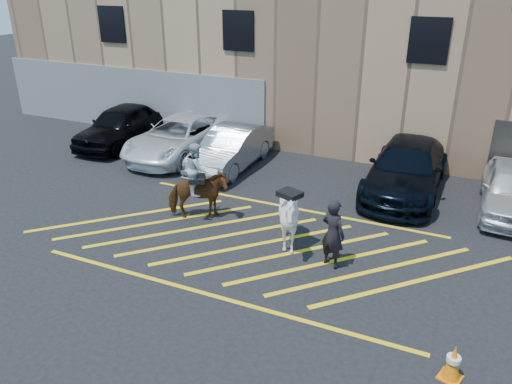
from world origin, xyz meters
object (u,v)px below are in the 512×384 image
at_px(mounted_bay, 198,189).
at_px(saddled_white, 289,218).
at_px(car_black_suv, 121,125).
at_px(traffic_cone, 453,362).
at_px(handler, 333,234).
at_px(car_blue_suv, 407,168).
at_px(car_silver_sedan, 231,148).
at_px(car_white_pickup, 179,137).

height_order(mounted_bay, saddled_white, mounted_bay).
distance_m(car_black_suv, traffic_cone, 16.09).
distance_m(mounted_bay, saddled_white, 3.07).
bearing_deg(handler, saddled_white, 5.96).
relative_size(car_blue_suv, saddled_white, 2.79).
relative_size(saddled_white, traffic_cone, 2.73).
bearing_deg(mounted_bay, handler, -11.74).
bearing_deg(car_silver_sedan, mounted_bay, -76.20).
bearing_deg(car_white_pickup, saddled_white, -36.52).
relative_size(car_black_suv, car_blue_suv, 0.86).
height_order(car_white_pickup, car_blue_suv, car_blue_suv).
bearing_deg(mounted_bay, car_blue_suv, 41.19).
distance_m(car_black_suv, car_white_pickup, 2.95).
xyz_separation_m(car_black_suv, car_silver_sedan, (5.42, -0.57, -0.07)).
relative_size(car_silver_sedan, handler, 2.51).
distance_m(car_silver_sedan, car_blue_suv, 6.23).
distance_m(car_white_pickup, mounted_bay, 5.69).
relative_size(car_black_suv, traffic_cone, 6.55).
relative_size(car_white_pickup, traffic_cone, 7.34).
xyz_separation_m(saddled_white, traffic_cone, (4.30, -3.13, -0.52)).
xyz_separation_m(car_black_suv, handler, (10.70, -5.58, 0.08)).
bearing_deg(traffic_cone, saddled_white, 143.98).
height_order(mounted_bay, traffic_cone, mounted_bay).
xyz_separation_m(car_white_pickup, car_blue_suv, (8.69, 0.06, 0.06)).
bearing_deg(car_blue_suv, traffic_cone, -75.28).
height_order(handler, saddled_white, handler).
bearing_deg(traffic_cone, car_silver_sedan, 136.90).
distance_m(car_blue_suv, traffic_cone, 8.51).
distance_m(car_white_pickup, saddled_white, 8.22).
xyz_separation_m(car_white_pickup, handler, (7.76, -5.41, 0.15)).
bearing_deg(car_black_suv, traffic_cone, -33.62).
height_order(car_silver_sedan, car_blue_suv, car_blue_suv).
bearing_deg(traffic_cone, handler, 137.57).
bearing_deg(car_white_pickup, car_blue_suv, 1.75).
height_order(car_white_pickup, saddled_white, saddled_white).
distance_m(car_silver_sedan, traffic_cone, 11.40).
bearing_deg(car_black_suv, handler, -29.86).
bearing_deg(car_white_pickup, mounted_bay, -51.11).
relative_size(handler, saddled_white, 0.90).
xyz_separation_m(car_silver_sedan, traffic_cone, (8.32, -7.78, -0.37)).
bearing_deg(handler, car_black_suv, -5.97).
bearing_deg(car_blue_suv, handler, -99.28).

